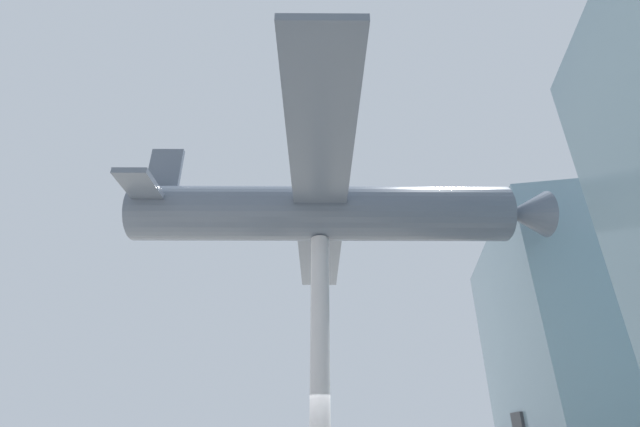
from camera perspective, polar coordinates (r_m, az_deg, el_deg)
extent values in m
cube|color=#383A3F|center=(25.11, 36.57, -1.45)|extent=(0.36, 13.07, 0.60)
cylinder|color=#B7B7BC|center=(12.67, 0.00, -18.29)|extent=(0.56, 0.56, 7.11)
cylinder|color=#4C5666|center=(14.04, 0.00, 0.00)|extent=(4.01, 12.30, 1.80)
cube|color=#4C5666|center=(14.04, 0.00, 0.00)|extent=(15.05, 4.38, 0.18)
cube|color=#4C5666|center=(15.06, -20.85, 0.51)|extent=(4.90, 1.87, 0.18)
cube|color=#4C5666|center=(15.61, -20.14, 4.43)|extent=(0.38, 1.11, 2.31)
cone|color=#4C5666|center=(15.61, 25.71, -0.06)|extent=(1.75, 1.62, 1.53)
sphere|color=black|center=(16.01, 28.49, -0.06)|extent=(0.44, 0.44, 0.44)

